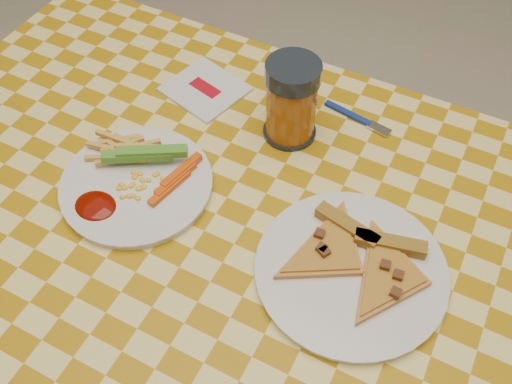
% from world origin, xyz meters
% --- Properties ---
extents(table, '(1.28, 0.88, 0.76)m').
position_xyz_m(table, '(0.00, 0.00, 0.68)').
color(table, silver).
rests_on(table, ground).
extents(plate_left, '(0.31, 0.31, 0.01)m').
position_xyz_m(plate_left, '(-0.19, 0.02, 0.76)').
color(plate_left, silver).
rests_on(plate_left, table).
extents(plate_right, '(0.33, 0.33, 0.01)m').
position_xyz_m(plate_right, '(0.17, 0.03, 0.76)').
color(plate_right, silver).
rests_on(plate_right, table).
extents(fries_veggies, '(0.20, 0.19, 0.04)m').
position_xyz_m(fries_veggies, '(-0.20, 0.04, 0.78)').
color(fries_veggies, '#EABC4A').
rests_on(fries_veggies, plate_left).
extents(pizza_slices, '(0.25, 0.22, 0.02)m').
position_xyz_m(pizza_slices, '(0.17, 0.05, 0.78)').
color(pizza_slices, gold).
rests_on(pizza_slices, plate_right).
extents(drink_glass, '(0.09, 0.09, 0.15)m').
position_xyz_m(drink_glass, '(-0.02, 0.24, 0.83)').
color(drink_glass, black).
rests_on(drink_glass, table).
extents(napkin, '(0.16, 0.15, 0.01)m').
position_xyz_m(napkin, '(-0.21, 0.27, 0.76)').
color(napkin, silver).
rests_on(napkin, table).
extents(fork, '(0.13, 0.04, 0.01)m').
position_xyz_m(fork, '(0.07, 0.32, 0.76)').
color(fork, navy).
rests_on(fork, table).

